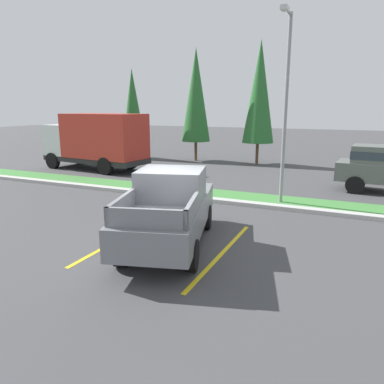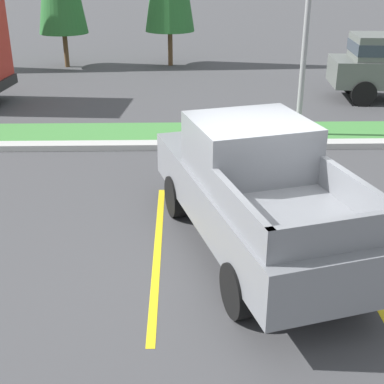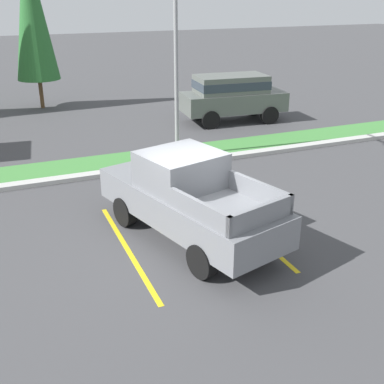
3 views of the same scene
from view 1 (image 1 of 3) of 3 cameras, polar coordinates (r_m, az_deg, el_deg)
name	(u,v)px [view 1 (image 1 of 3)]	position (r m, az deg, el deg)	size (l,w,h in m)	color
ground_plane	(172,245)	(10.35, -3.15, -8.28)	(120.00, 120.00, 0.00)	#424244
parking_line_near	(124,237)	(11.16, -10.59, -6.86)	(0.12, 4.80, 0.01)	yellow
parking_line_far	(222,253)	(9.82, 4.70, -9.49)	(0.12, 4.80, 0.01)	yellow
curb_strip	(229,202)	(14.74, 5.77, -1.50)	(56.00, 0.40, 0.15)	#B2B2AD
grass_median	(237,197)	(15.77, 7.03, -0.74)	(56.00, 1.80, 0.06)	#42843D
pickup_truck_main	(170,208)	(10.11, -3.48, -2.58)	(3.22, 5.54, 2.10)	black
cargo_truck_distant	(96,140)	(23.21, -14.69, 7.91)	(7.00, 3.10, 3.40)	black
street_light	(285,98)	(14.54, 14.37, 14.03)	(0.24, 1.49, 7.11)	gray
cypress_tree_leftmost	(133,106)	(28.22, -9.23, 13.09)	(1.70, 1.70, 6.55)	brown
cypress_tree_left_inner	(196,95)	(26.38, 0.61, 14.83)	(2.02, 2.02, 7.77)	brown
cypress_tree_center	(259,92)	(25.20, 10.48, 15.04)	(2.09, 2.09, 8.02)	brown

